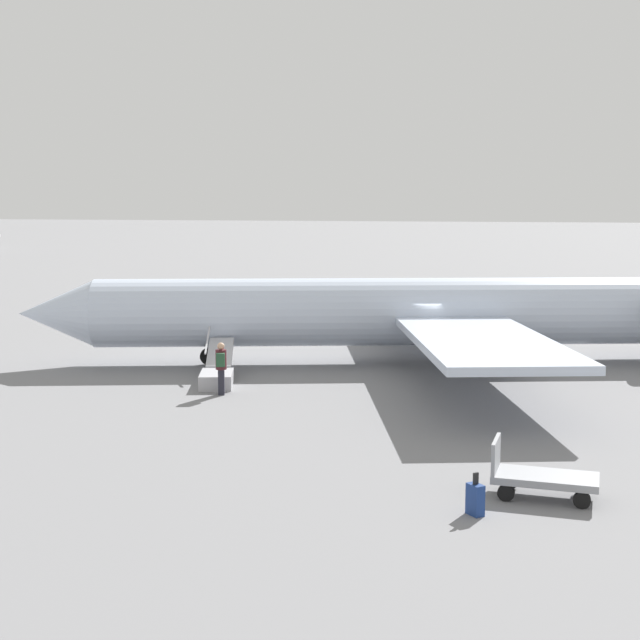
% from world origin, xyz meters
% --- Properties ---
extents(ground_plane, '(600.00, 600.00, 0.00)m').
position_xyz_m(ground_plane, '(0.00, 0.00, 0.00)').
color(ground_plane, slate).
extents(airplane_main, '(30.25, 23.56, 6.95)m').
position_xyz_m(airplane_main, '(-0.91, -0.32, 2.08)').
color(airplane_main, silver).
rests_on(airplane_main, ground).
extents(boarding_stairs, '(2.31, 4.12, 1.72)m').
position_xyz_m(boarding_stairs, '(5.73, 6.13, 0.38)').
color(boarding_stairs, '#B2B2B7').
rests_on(boarding_stairs, ground).
extents(passenger, '(0.43, 0.57, 1.74)m').
position_xyz_m(passenger, '(4.89, 7.73, 1.00)').
color(passenger, '#23232D').
rests_on(passenger, ground).
extents(luggage_cart, '(2.21, 1.13, 1.22)m').
position_xyz_m(luggage_cart, '(-5.73, 15.33, 0.46)').
color(luggage_cart, gray).
rests_on(luggage_cart, ground).
extents(suitcase, '(0.41, 0.41, 0.88)m').
position_xyz_m(suitcase, '(-4.57, 16.81, 0.33)').
color(suitcase, navy).
rests_on(suitcase, ground).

